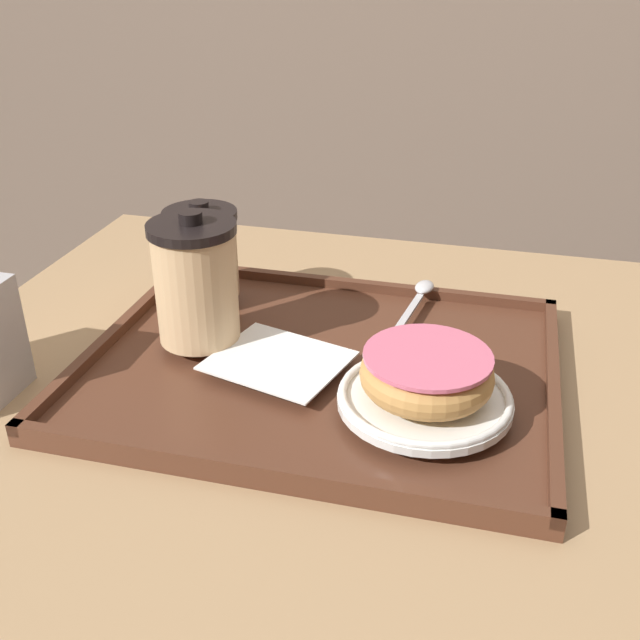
# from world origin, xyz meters

# --- Properties ---
(cafe_table) EXTENTS (0.82, 0.82, 0.70)m
(cafe_table) POSITION_xyz_m (0.00, 0.00, 0.52)
(cafe_table) COLOR tan
(cafe_table) RESTS_ON ground_plane
(serving_tray) EXTENTS (0.48, 0.39, 0.02)m
(serving_tray) POSITION_xyz_m (0.03, 0.01, 0.71)
(serving_tray) COLOR #512D1E
(serving_tray) RESTS_ON cafe_table
(napkin_paper) EXTENTS (0.16, 0.14, 0.00)m
(napkin_paper) POSITION_xyz_m (-0.01, -0.01, 0.73)
(napkin_paper) COLOR white
(napkin_paper) RESTS_ON serving_tray
(coffee_cup_front) EXTENTS (0.09, 0.09, 0.14)m
(coffee_cup_front) POSITION_xyz_m (-0.11, 0.02, 0.79)
(coffee_cup_front) COLOR #E0B784
(coffee_cup_front) RESTS_ON serving_tray
(coffee_cup_rear) EXTENTS (0.09, 0.09, 0.12)m
(coffee_cup_rear) POSITION_xyz_m (-0.14, 0.12, 0.78)
(coffee_cup_rear) COLOR #E0B784
(coffee_cup_rear) RESTS_ON serving_tray
(plate_with_chocolate_donut) EXTENTS (0.16, 0.16, 0.01)m
(plate_with_chocolate_donut) POSITION_xyz_m (0.15, -0.05, 0.73)
(plate_with_chocolate_donut) COLOR white
(plate_with_chocolate_donut) RESTS_ON serving_tray
(donut_chocolate_glazed) EXTENTS (0.12, 0.12, 0.04)m
(donut_chocolate_glazed) POSITION_xyz_m (0.15, -0.05, 0.76)
(donut_chocolate_glazed) COLOR tan
(donut_chocolate_glazed) RESTS_ON plate_with_chocolate_donut
(spoon) EXTENTS (0.04, 0.16, 0.01)m
(spoon) POSITION_xyz_m (0.11, 0.17, 0.73)
(spoon) COLOR silver
(spoon) RESTS_ON serving_tray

